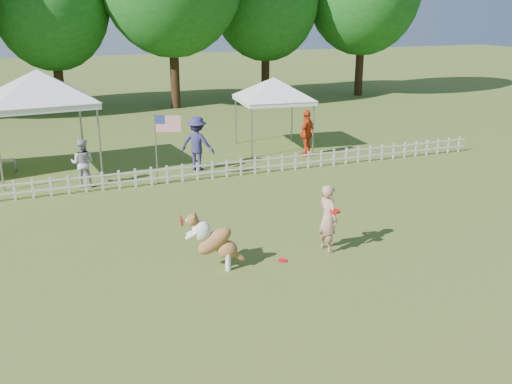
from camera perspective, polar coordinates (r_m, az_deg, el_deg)
ground at (r=12.33m, az=2.04°, el=-7.72°), size 120.00×120.00×0.00m
picket_fence at (r=18.45m, az=-6.62°, el=1.98°), size 22.00×0.08×0.60m
handler at (r=13.05m, az=7.19°, el=-2.60°), size 0.47×0.63×1.58m
dog at (r=12.15m, az=-4.09°, el=-4.90°), size 1.29×0.79×1.26m
frisbee_on_turf at (r=12.71m, az=2.67°, el=-6.86°), size 0.24×0.24×0.02m
canopy_tent_left at (r=20.29m, az=-20.56°, el=6.44°), size 3.58×3.58×3.37m
canopy_tent_right at (r=22.52m, az=1.74°, el=7.78°), size 2.88×2.88×2.73m
flag_pole at (r=18.11m, az=-9.96°, el=4.22°), size 0.84×0.39×2.25m
spectator_a at (r=18.48m, az=-16.95°, el=2.80°), size 0.89×0.79×1.51m
spectator_b at (r=19.61m, az=-5.90°, el=4.85°), size 1.37×1.28×1.85m
spectator_c at (r=21.47m, az=5.09°, el=5.90°), size 1.07×0.98×1.76m
tree_center_left at (r=32.71m, az=-19.71°, el=16.20°), size 6.00×6.00×9.80m
tree_right at (r=35.34m, az=0.98°, el=17.74°), size 6.20×6.20×10.40m
tree_far_right at (r=37.18m, az=10.64°, el=18.23°), size 7.00×7.00×11.40m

